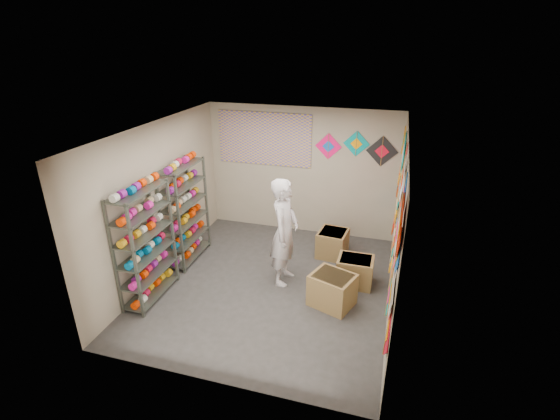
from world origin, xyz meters
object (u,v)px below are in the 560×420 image
(carton_a, at_px, (332,290))
(shelf_rack_front, at_px, (145,245))
(carton_c, at_px, (332,243))
(shopkeeper, at_px, (284,232))
(carton_b, at_px, (355,271))
(shelf_rack_back, at_px, (185,213))

(carton_a, bearing_deg, shelf_rack_front, -148.45)
(shelf_rack_front, bearing_deg, carton_c, 39.39)
(shopkeeper, xyz_separation_m, carton_b, (1.20, 0.24, -0.70))
(shelf_rack_back, bearing_deg, shelf_rack_front, -90.00)
(shopkeeper, xyz_separation_m, carton_c, (0.67, 1.12, -0.69))
(shelf_rack_front, distance_m, carton_c, 3.50)
(shelf_rack_front, relative_size, shopkeeper, 1.01)
(shelf_rack_back, bearing_deg, carton_c, 18.29)
(shelf_rack_front, relative_size, shelf_rack_back, 1.00)
(shelf_rack_back, bearing_deg, carton_a, -13.63)
(shelf_rack_back, height_order, shopkeeper, shelf_rack_back)
(shelf_rack_front, xyz_separation_m, shopkeeper, (1.98, 1.06, -0.00))
(shopkeeper, xyz_separation_m, carton_a, (0.92, -0.46, -0.68))
(shelf_rack_front, xyz_separation_m, carton_c, (2.65, 2.18, -0.69))
(shopkeeper, bearing_deg, carton_c, -27.99)
(shelf_rack_front, xyz_separation_m, shelf_rack_back, (0.00, 1.30, 0.00))
(carton_a, relative_size, carton_b, 1.07)
(shelf_rack_back, relative_size, carton_b, 3.16)
(shelf_rack_front, xyz_separation_m, carton_a, (2.91, 0.60, -0.68))
(carton_b, relative_size, carton_c, 1.03)
(shelf_rack_front, xyz_separation_m, carton_b, (3.19, 1.30, -0.70))
(shelf_rack_back, relative_size, shopkeeper, 1.01)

